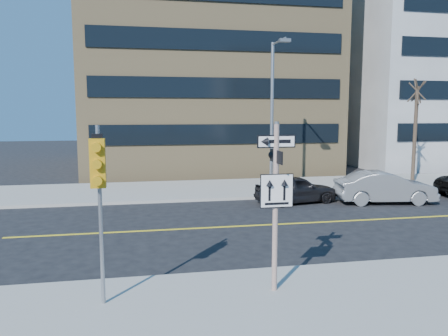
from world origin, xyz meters
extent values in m
plane|color=black|center=(0.00, 0.00, 0.00)|extent=(120.00, 120.00, 0.00)
cylinder|color=silver|center=(0.00, -2.50, 2.15)|extent=(0.13, 0.13, 4.00)
cylinder|color=gray|center=(0.00, -2.50, 4.18)|extent=(0.10, 0.10, 0.06)
cube|color=black|center=(0.00, -2.50, 3.75)|extent=(0.92, 0.03, 0.30)
cube|color=black|center=(0.00, -2.50, 3.40)|extent=(0.03, 0.92, 0.30)
cube|color=white|center=(0.00, -2.58, 2.60)|extent=(0.80, 0.03, 0.80)
cylinder|color=gray|center=(-4.00, -2.50, 2.15)|extent=(0.09, 0.09, 4.00)
cube|color=#CD9313|center=(-4.00, -2.70, 3.35)|extent=(0.32, 0.22, 1.05)
sphere|color=#8C0705|center=(-4.00, -2.82, 3.70)|extent=(0.17, 0.17, 0.17)
sphere|color=black|center=(-4.00, -2.82, 3.35)|extent=(0.17, 0.17, 0.17)
sphere|color=black|center=(-4.00, -2.82, 3.00)|extent=(0.17, 0.17, 0.17)
imported|color=black|center=(4.30, 7.82, 0.69)|extent=(2.32, 4.25, 1.37)
imported|color=slate|center=(8.57, 6.98, 0.78)|extent=(2.30, 4.90, 1.55)
cylinder|color=gray|center=(4.00, 11.00, 4.15)|extent=(0.18, 0.18, 8.00)
cylinder|color=gray|center=(4.00, 10.00, 8.05)|extent=(0.10, 2.20, 0.10)
cube|color=gray|center=(4.00, 9.00, 7.95)|extent=(0.55, 0.30, 0.16)
cylinder|color=#32281D|center=(13.00, 11.30, 3.05)|extent=(0.22, 0.22, 5.80)
cube|color=tan|center=(2.00, 25.00, 9.00)|extent=(18.00, 18.00, 18.00)
cube|color=#999C9E|center=(24.00, 24.00, 7.50)|extent=(20.00, 16.00, 15.00)
camera|label=1|loc=(-3.08, -12.21, 4.42)|focal=35.00mm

